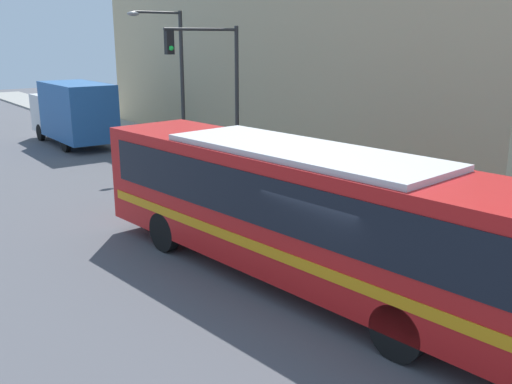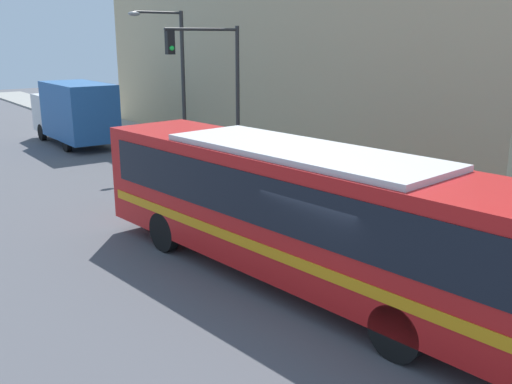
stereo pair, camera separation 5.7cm
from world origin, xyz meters
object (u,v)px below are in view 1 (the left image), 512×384
Objects in this scene: parking_meter at (253,154)px; city_bus at (300,206)px; traffic_light_pole at (215,75)px; fire_hydrant at (381,206)px; delivery_truck at (73,111)px; street_lamp at (175,70)px.

city_bus is at bearing -120.18° from parking_meter.
traffic_light_pole is 3.43m from parking_meter.
fire_hydrant is at bearing 14.96° from city_bus.
delivery_truck is 19.01m from fire_hydrant.
street_lamp is at bearing 91.26° from parking_meter.
street_lamp is at bearing 90.59° from fire_hydrant.
traffic_light_pole is 0.89× the size of street_lamp.
fire_hydrant is at bearing -83.51° from traffic_light_pole.
traffic_light_pole reaches higher than fire_hydrant.
fire_hydrant is 0.12× the size of street_lamp.
parking_meter is at bearing -88.74° from street_lamp.
city_bus is 1.80× the size of delivery_truck.
fire_hydrant is at bearing -90.00° from parking_meter.
fire_hydrant is 13.14m from street_lamp.
street_lamp reaches higher than traffic_light_pole.
city_bus is at bearing -95.70° from delivery_truck.
city_bus is 15.54m from street_lamp.
street_lamp is at bearing 65.31° from city_bus.
city_bus is 9.21× the size of parking_meter.
fire_hydrant is (2.97, -18.73, -1.25)m from delivery_truck.
street_lamp is (-0.13, 12.64, 3.58)m from fire_hydrant.
city_bus is 10.98m from traffic_light_pole.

